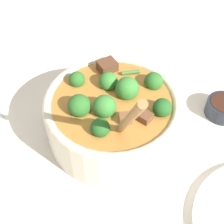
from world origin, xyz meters
name	(u,v)px	position (x,y,z in m)	size (l,w,h in m)	color
ground_plane	(112,133)	(0.00, 0.00, 0.00)	(4.00, 4.00, 0.00)	silver
stew_bowl	(112,114)	(0.00, 0.00, 0.06)	(0.28, 0.25, 0.26)	beige
condiment_bowl	(223,107)	(0.09, 0.22, 0.02)	(0.07, 0.07, 0.03)	#232833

